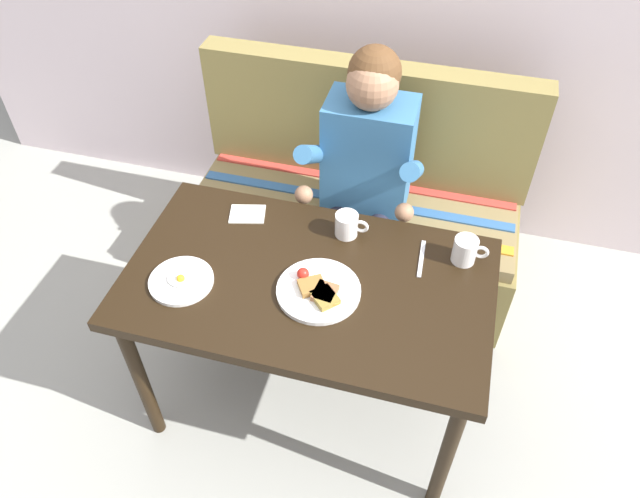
% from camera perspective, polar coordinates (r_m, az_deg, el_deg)
% --- Properties ---
extents(ground_plane, '(8.00, 8.00, 0.00)m').
position_cam_1_polar(ground_plane, '(2.54, -0.91, -13.82)').
color(ground_plane, '#9FA097').
extents(table, '(1.20, 0.70, 0.73)m').
position_cam_1_polar(table, '(2.01, -1.12, -4.39)').
color(table, black).
rests_on(table, ground).
extents(couch, '(1.44, 0.56, 1.00)m').
position_cam_1_polar(couch, '(2.76, 3.34, 3.14)').
color(couch, olive).
rests_on(couch, ground).
extents(person, '(0.45, 0.61, 1.21)m').
position_cam_1_polar(person, '(2.35, 4.23, 7.49)').
color(person, teal).
rests_on(person, ground).
extents(plate_breakfast, '(0.27, 0.27, 0.05)m').
position_cam_1_polar(plate_breakfast, '(1.90, -0.11, -3.98)').
color(plate_breakfast, white).
rests_on(plate_breakfast, table).
extents(plate_eggs, '(0.21, 0.21, 0.04)m').
position_cam_1_polar(plate_eggs, '(1.98, -13.07, -2.94)').
color(plate_eggs, white).
rests_on(plate_eggs, table).
extents(coffee_mug, '(0.12, 0.08, 0.09)m').
position_cam_1_polar(coffee_mug, '(2.06, 2.61, 2.36)').
color(coffee_mug, white).
rests_on(coffee_mug, table).
extents(coffee_mug_second, '(0.12, 0.08, 0.09)m').
position_cam_1_polar(coffee_mug_second, '(2.03, 13.70, -0.08)').
color(coffee_mug_second, white).
rests_on(coffee_mug_second, table).
extents(napkin, '(0.14, 0.12, 0.01)m').
position_cam_1_polar(napkin, '(2.18, -6.92, 3.32)').
color(napkin, silver).
rests_on(napkin, table).
extents(fork, '(0.02, 0.17, 0.00)m').
position_cam_1_polar(fork, '(2.03, 9.63, -0.91)').
color(fork, silver).
rests_on(fork, table).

